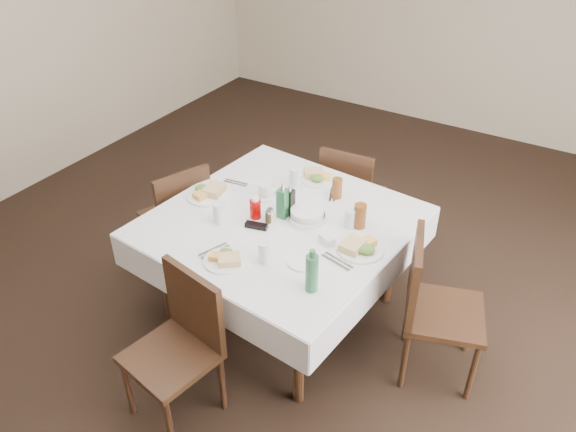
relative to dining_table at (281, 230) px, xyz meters
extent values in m
plane|color=black|center=(0.11, 0.03, -0.69)|extent=(7.00, 7.00, 0.00)
cylinder|color=black|center=(-0.57, -0.47, -0.33)|extent=(0.06, 0.06, 0.72)
cylinder|color=black|center=(-0.47, 0.57, -0.33)|extent=(0.06, 0.06, 0.72)
cylinder|color=black|center=(0.47, -0.57, -0.33)|extent=(0.06, 0.06, 0.72)
cylinder|color=black|center=(0.57, 0.47, -0.33)|extent=(0.06, 0.06, 0.72)
cube|color=black|center=(0.00, 0.00, 0.05)|extent=(1.43, 1.43, 0.03)
cube|color=silver|center=(0.00, 0.00, 0.07)|extent=(1.57, 1.57, 0.01)
cube|color=silver|center=(0.07, 0.72, -0.04)|extent=(1.44, 0.15, 0.22)
cube|color=silver|center=(-0.07, -0.72, -0.04)|extent=(1.44, 0.15, 0.22)
cube|color=silver|center=(0.72, -0.07, -0.04)|extent=(0.15, 1.44, 0.22)
cube|color=silver|center=(-0.72, 0.07, -0.04)|extent=(0.15, 1.44, 0.22)
cube|color=black|center=(0.02, 1.01, -0.27)|extent=(0.43, 0.43, 0.04)
cube|color=black|center=(0.03, 0.83, -0.05)|extent=(0.41, 0.06, 0.44)
cylinder|color=black|center=(0.18, 1.20, -0.48)|extent=(0.03, 0.03, 0.41)
cylinder|color=black|center=(0.21, 0.85, -0.48)|extent=(0.03, 0.03, 0.41)
cylinder|color=black|center=(-0.16, 1.17, -0.48)|extent=(0.03, 0.03, 0.41)
cylinder|color=black|center=(-0.14, 0.82, -0.48)|extent=(0.03, 0.03, 0.41)
cube|color=black|center=(-0.07, -0.99, -0.26)|extent=(0.49, 0.49, 0.04)
cube|color=black|center=(-0.04, -0.80, -0.02)|extent=(0.42, 0.11, 0.46)
cylinder|color=black|center=(-0.28, -1.13, -0.47)|extent=(0.03, 0.03, 0.43)
cylinder|color=black|center=(-0.22, -0.77, -0.47)|extent=(0.03, 0.03, 0.43)
cylinder|color=black|center=(0.08, -1.20, -0.47)|extent=(0.03, 0.03, 0.43)
cylinder|color=black|center=(0.14, -0.84, -0.47)|extent=(0.03, 0.03, 0.43)
cube|color=black|center=(1.06, 0.07, -0.24)|extent=(0.56, 0.56, 0.04)
cube|color=black|center=(0.87, 0.01, 0.00)|extent=(0.18, 0.43, 0.48)
cylinder|color=black|center=(1.30, -0.05, -0.46)|extent=(0.04, 0.04, 0.45)
cylinder|color=black|center=(0.94, -0.17, -0.46)|extent=(0.04, 0.04, 0.45)
cylinder|color=black|center=(1.18, 0.31, -0.46)|extent=(0.04, 0.04, 0.45)
cylinder|color=black|center=(0.82, 0.19, -0.46)|extent=(0.04, 0.04, 0.45)
cube|color=black|center=(-0.94, 0.05, -0.27)|extent=(0.53, 0.53, 0.04)
cube|color=black|center=(-0.77, -0.02, -0.05)|extent=(0.18, 0.40, 0.45)
cylinder|color=black|center=(-1.05, 0.28, -0.48)|extent=(0.03, 0.03, 0.42)
cylinder|color=black|center=(-0.71, 0.15, -0.48)|extent=(0.03, 0.03, 0.42)
cylinder|color=black|center=(-1.17, -0.05, -0.48)|extent=(0.03, 0.03, 0.42)
cylinder|color=black|center=(-0.84, -0.18, -0.48)|extent=(0.03, 0.03, 0.42)
cylinder|color=white|center=(-0.04, 0.55, 0.08)|extent=(0.25, 0.25, 0.01)
cube|color=tan|center=(-0.08, 0.56, 0.11)|extent=(0.16, 0.16, 0.04)
cube|color=gold|center=(0.00, 0.56, 0.10)|extent=(0.10, 0.09, 0.03)
ellipsoid|color=#456B24|center=(-0.03, 0.51, 0.11)|extent=(0.09, 0.08, 0.04)
cylinder|color=white|center=(-0.05, -0.51, 0.08)|extent=(0.24, 0.24, 0.01)
cube|color=tan|center=(-0.01, -0.51, 0.11)|extent=(0.16, 0.15, 0.04)
cube|color=gold|center=(-0.09, -0.52, 0.10)|extent=(0.09, 0.08, 0.03)
ellipsoid|color=#456B24|center=(-0.06, -0.47, 0.11)|extent=(0.09, 0.08, 0.04)
cylinder|color=white|center=(0.55, -0.02, 0.08)|extent=(0.27, 0.27, 0.01)
cube|color=tan|center=(0.51, -0.05, 0.11)|extent=(0.12, 0.15, 0.05)
cube|color=gold|center=(0.57, 0.03, 0.11)|extent=(0.10, 0.11, 0.04)
ellipsoid|color=#456B24|center=(0.59, -0.04, 0.11)|extent=(0.10, 0.09, 0.05)
cylinder|color=white|center=(-0.55, -0.02, 0.08)|extent=(0.28, 0.28, 0.01)
cube|color=tan|center=(-0.53, 0.02, 0.11)|extent=(0.14, 0.16, 0.05)
cube|color=gold|center=(-0.56, -0.07, 0.11)|extent=(0.09, 0.10, 0.04)
ellipsoid|color=#456B24|center=(-0.60, -0.01, 0.11)|extent=(0.10, 0.09, 0.05)
cylinder|color=white|center=(-0.21, 0.38, 0.08)|extent=(0.17, 0.17, 0.01)
cylinder|color=white|center=(0.33, -0.29, 0.08)|extent=(0.17, 0.17, 0.01)
cylinder|color=silver|center=(-0.12, 0.37, 0.15)|extent=(0.08, 0.08, 0.15)
cylinder|color=silver|center=(0.14, -0.39, 0.13)|extent=(0.07, 0.07, 0.12)
cylinder|color=silver|center=(0.39, 0.16, 0.13)|extent=(0.06, 0.06, 0.12)
cylinder|color=silver|center=(-0.31, -0.21, 0.14)|extent=(0.07, 0.07, 0.13)
cylinder|color=brown|center=(0.17, 0.41, 0.14)|extent=(0.07, 0.07, 0.14)
cylinder|color=brown|center=(0.44, 0.19, 0.15)|extent=(0.07, 0.07, 0.16)
cylinder|color=silver|center=(0.14, 0.08, 0.09)|extent=(0.22, 0.22, 0.04)
cylinder|color=silver|center=(0.14, 0.08, 0.12)|extent=(0.20, 0.20, 0.05)
cube|color=black|center=(0.01, 0.08, 0.16)|extent=(0.05, 0.05, 0.17)
cone|color=silver|center=(0.01, 0.08, 0.27)|extent=(0.03, 0.03, 0.05)
cube|color=#29683E|center=(-0.01, 0.04, 0.17)|extent=(0.06, 0.06, 0.19)
cone|color=silver|center=(-0.01, 0.04, 0.29)|extent=(0.03, 0.03, 0.05)
cylinder|color=#A00202|center=(-0.15, -0.06, 0.14)|extent=(0.07, 0.07, 0.13)
cylinder|color=white|center=(-0.15, -0.06, 0.21)|extent=(0.05, 0.05, 0.02)
cylinder|color=white|center=(-0.05, -0.03, 0.11)|extent=(0.04, 0.04, 0.07)
cylinder|color=silver|center=(-0.05, -0.03, 0.15)|extent=(0.04, 0.04, 0.01)
cylinder|color=#3F3119|center=(-0.05, -0.06, 0.11)|extent=(0.04, 0.04, 0.07)
cylinder|color=silver|center=(-0.05, -0.06, 0.15)|extent=(0.04, 0.04, 0.01)
cylinder|color=white|center=(-0.23, 0.17, 0.08)|extent=(0.13, 0.13, 0.01)
cylinder|color=white|center=(-0.23, 0.17, 0.13)|extent=(0.08, 0.08, 0.09)
cylinder|color=black|center=(-0.23, 0.17, 0.16)|extent=(0.07, 0.07, 0.01)
torus|color=white|center=(-0.18, 0.19, 0.13)|extent=(0.06, 0.03, 0.06)
cube|color=black|center=(-0.08, -0.15, 0.09)|extent=(0.14, 0.08, 0.03)
cylinder|color=#29683E|center=(0.47, -0.46, 0.18)|extent=(0.07, 0.07, 0.22)
cylinder|color=#29683E|center=(0.47, -0.46, 0.31)|extent=(0.03, 0.03, 0.04)
cube|color=white|center=(0.35, -0.06, 0.10)|extent=(0.10, 0.08, 0.05)
cube|color=#EB7580|center=(0.35, -0.06, 0.10)|extent=(0.08, 0.06, 0.02)
cube|color=silver|center=(0.13, 0.42, 0.08)|extent=(0.08, 0.17, 0.01)
cube|color=silver|center=(0.15, 0.43, 0.08)|extent=(0.08, 0.17, 0.01)
cube|color=silver|center=(-0.14, -0.47, 0.08)|extent=(0.08, 0.19, 0.01)
cube|color=silver|center=(-0.17, -0.46, 0.08)|extent=(0.08, 0.19, 0.01)
cube|color=silver|center=(0.48, -0.20, 0.08)|extent=(0.20, 0.06, 0.01)
cube|color=silver|center=(0.49, -0.17, 0.08)|extent=(0.20, 0.06, 0.01)
cube|color=silver|center=(-0.49, 0.22, 0.08)|extent=(0.17, 0.04, 0.01)
cube|color=silver|center=(-0.49, 0.20, 0.08)|extent=(0.17, 0.04, 0.01)
camera|label=1|loc=(1.52, -2.39, 2.03)|focal=35.00mm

